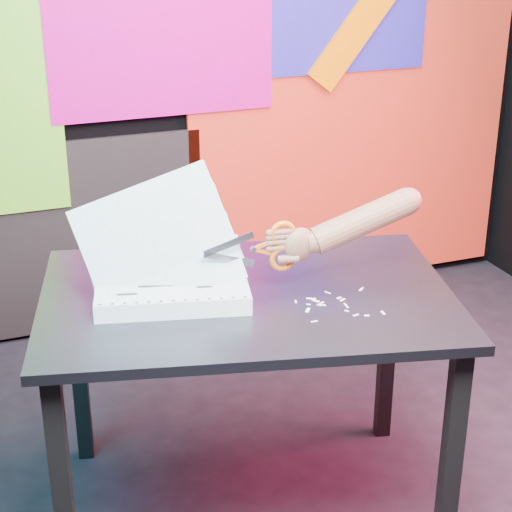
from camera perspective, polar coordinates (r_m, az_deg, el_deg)
name	(u,v)px	position (r m, az deg, el deg)	size (l,w,h in m)	color
room	(395,80)	(2.35, 9.23, 11.48)	(3.01, 3.01, 2.71)	black
backdrop	(234,108)	(3.76, -1.48, 9.87)	(2.88, 0.05, 2.08)	red
work_table	(247,321)	(2.50, -0.59, -4.39)	(1.33, 1.04, 0.75)	black
printout_stack	(171,284)	(2.44, -5.69, -1.86)	(0.50, 0.41, 0.39)	white
scissors	(276,247)	(2.42, 1.36, 0.62)	(0.27, 0.04, 0.15)	#AFB4BF
hand_forearm	(352,224)	(2.47, 6.40, 2.10)	(0.45, 0.11, 0.19)	#865949
paper_clippings	(332,304)	(2.40, 5.08, -3.22)	(0.23, 0.19, 0.00)	silver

